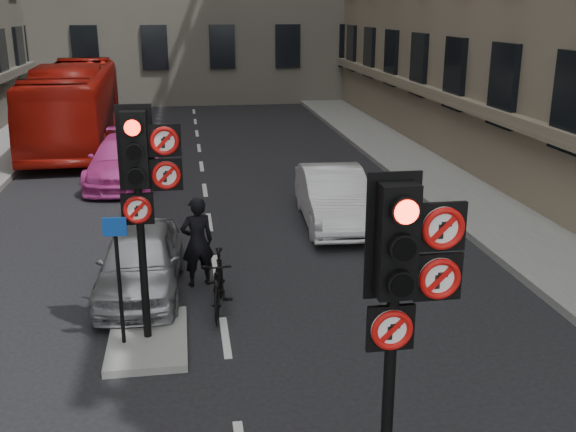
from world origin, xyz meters
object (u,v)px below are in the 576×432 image
object	(u,v)px
info_sign	(118,263)
bus_red	(74,105)
car_silver	(141,261)
signal_far	(143,174)
motorcycle	(219,283)
signal_near	(403,277)
car_white	(334,197)
motorcyclist	(197,242)
car_pink	(124,160)

from	to	relation	value
info_sign	bus_red	bearing A→B (deg)	103.11
car_silver	info_sign	distance (m)	2.32
signal_far	motorcycle	bearing A→B (deg)	43.08
signal_near	car_silver	distance (m)	6.94
car_white	motorcyclist	distance (m)	4.61
signal_near	signal_far	size ratio (longest dim) A/B	1.00
car_white	motorcycle	xyz separation A→B (m)	(-2.98, -4.42, -0.16)
car_white	car_pink	size ratio (longest dim) A/B	0.89
signal_near	bus_red	distance (m)	21.22
signal_far	info_sign	bearing A→B (deg)	-159.82
car_white	motorcyclist	xyz separation A→B (m)	(-3.29, -3.22, 0.18)
bus_red	motorcyclist	size ratio (longest dim) A/B	6.29
signal_near	motorcycle	bearing A→B (deg)	106.92
motorcyclist	info_sign	world-z (taller)	info_sign
signal_far	bus_red	xyz separation A→B (m)	(-3.39, 16.33, -1.20)
car_pink	motorcycle	distance (m)	9.57
car_pink	bus_red	distance (m)	6.47
motorcycle	signal_near	bearing A→B (deg)	-66.31
car_silver	bus_red	distance (m)	14.69
car_silver	bus_red	size ratio (longest dim) A/B	0.33
signal_near	car_silver	bearing A→B (deg)	115.53
signal_near	motorcyclist	bearing A→B (deg)	106.52
car_pink	signal_far	bearing A→B (deg)	-79.96
car_silver	motorcyclist	xyz separation A→B (m)	(1.03, 0.19, 0.24)
car_silver	info_sign	size ratio (longest dim) A/B	1.79
car_pink	motorcyclist	xyz separation A→B (m)	(1.95, -8.10, 0.19)
motorcyclist	signal_near	bearing A→B (deg)	91.93
car_pink	motorcycle	world-z (taller)	car_pink
signal_near	car_silver	size ratio (longest dim) A/B	1.00
car_white	bus_red	bearing A→B (deg)	127.45
signal_near	motorcycle	xyz separation A→B (m)	(-1.52, 5.01, -2.07)
bus_red	motorcyclist	bearing A→B (deg)	-75.25
car_pink	motorcyclist	distance (m)	8.33
signal_near	motorcyclist	distance (m)	6.70
signal_far	motorcyclist	bearing A→B (deg)	70.94
car_pink	motorcycle	bearing A→B (deg)	-72.84
car_pink	car_silver	bearing A→B (deg)	-80.22
car_silver	car_pink	bearing A→B (deg)	98.76
motorcycle	motorcyclist	bearing A→B (deg)	111.60
signal_near	bus_red	xyz separation A→B (m)	(-5.99, 20.33, -1.08)
car_white	bus_red	distance (m)	13.23
car_silver	info_sign	xyz separation A→B (m)	(-0.17, -2.17, 0.81)
signal_far	motorcyclist	xyz separation A→B (m)	(0.76, 2.20, -1.85)
signal_far	car_silver	size ratio (longest dim) A/B	1.00
car_white	car_pink	bearing A→B (deg)	140.25
signal_far	car_white	distance (m)	7.07
signal_near	signal_far	bearing A→B (deg)	123.02
signal_far	car_white	bearing A→B (deg)	53.23
car_silver	car_white	distance (m)	5.51
signal_near	car_silver	xyz separation A→B (m)	(-2.87, 6.01, -1.97)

